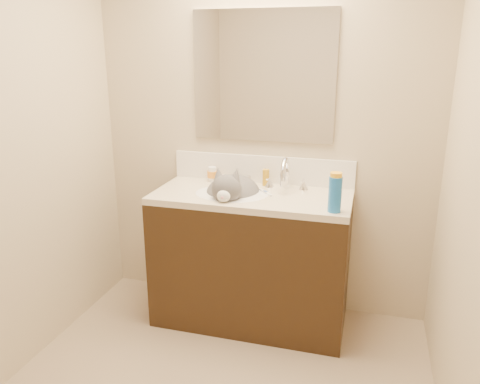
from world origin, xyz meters
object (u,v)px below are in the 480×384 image
Objects in this scene: cat at (232,194)px; vanity_cabinet at (251,261)px; faucet at (285,177)px; basin at (232,204)px; amber_bottle at (266,177)px; silver_jar at (247,180)px; pill_bottle at (212,174)px; spray_can at (335,194)px.

vanity_cabinet is at bearing -5.27° from cat.
faucet is 0.57× the size of cat.
amber_bottle is at bearing 55.11° from basin.
cat is at bearing -102.32° from silver_jar.
basin reaches higher than vanity_cabinet.
vanity_cabinet is 0.63m from pill_bottle.
vanity_cabinet is at bearing -101.62° from amber_bottle.
cat reaches higher than amber_bottle.
vanity_cabinet is at bearing -142.71° from faucet.
vanity_cabinet is 22.68× the size of silver_jar.
faucet is at bearing 29.12° from basin.
vanity_cabinet is 2.67× the size of basin.
silver_jar reaches higher than vanity_cabinet.
silver_jar is (-0.26, 0.07, -0.06)m from faucet.
cat is at bearing 162.41° from spray_can.
faucet is 0.51m from pill_bottle.
cat is 5.03× the size of pill_bottle.
amber_bottle is at bearing -0.93° from pill_bottle.
basin is 0.26m from silver_jar.
faucet is 5.29× the size of silver_jar.
faucet is 2.62× the size of amber_bottle.
faucet reaches higher than silver_jar.
basin is 0.34m from pill_bottle.
silver_jar is 0.50× the size of amber_bottle.
pill_bottle is 0.91× the size of amber_bottle.
cat reaches higher than spray_can.
faucet is (0.30, 0.17, 0.16)m from basin.
basin is 1.61× the size of faucet.
vanity_cabinet is 2.46× the size of cat.
pill_bottle is (-0.20, 0.20, 0.06)m from cat.
spray_can is at bearing -40.45° from amber_bottle.
cat reaches higher than pill_bottle.
vanity_cabinet is 0.54m from amber_bottle.
spray_can reaches higher than amber_bottle.
silver_jar is (0.04, 0.23, 0.10)m from basin.
silver_jar is 0.72m from spray_can.
cat is (-0.13, 0.00, 0.44)m from vanity_cabinet.
vanity_cabinet is at bearing 14.04° from basin.
basin is 0.68m from spray_can.
amber_bottle is (0.37, -0.01, 0.00)m from pill_bottle.
silver_jar is at bearing 111.77° from vanity_cabinet.
vanity_cabinet is at bearing 158.71° from spray_can.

